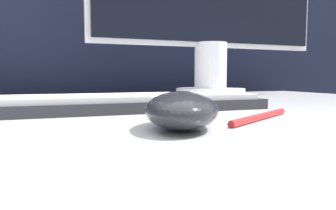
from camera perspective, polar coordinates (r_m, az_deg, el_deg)
The scene contains 4 objects.
partition_panel at distance 1.09m, azimuth -17.02°, elevation -5.36°, with size 5.00×0.03×1.25m.
computer_mouse_near at distance 0.33m, azimuth 2.38°, elevation -0.85°, with size 0.12×0.14×0.04m.
keyboard at distance 0.51m, azimuth -7.99°, elevation 0.40°, with size 0.45×0.14×0.02m.
pen at distance 0.41m, azimuth 15.81°, elevation -1.98°, with size 0.14×0.09×0.01m.
Camera 1 is at (-0.09, -0.51, 0.82)m, focal length 35.00 mm.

